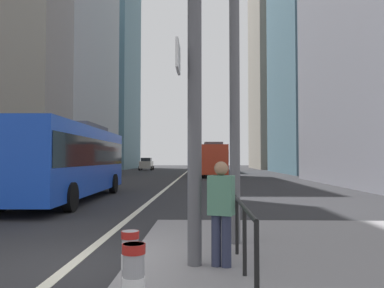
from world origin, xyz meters
TOP-DOWN VIEW (x-y plane):
  - ground_plane at (0.00, 20.00)m, footprint 160.00×160.00m
  - lane_centre_line at (0.00, 30.00)m, footprint 0.20×80.00m
  - office_tower_left_far at (-16.00, 62.62)m, footprint 11.13×16.29m
  - office_tower_right_far at (17.00, 64.53)m, footprint 10.74×16.50m
  - city_bus_blue_oncoming at (-3.54, 9.97)m, footprint 2.91×11.01m
  - city_bus_red_receding at (3.22, 33.27)m, footprint 2.77×10.56m
  - car_oncoming_mid at (-6.67, 53.63)m, footprint 2.13×4.06m
  - car_receding_near at (3.70, 55.28)m, footprint 2.20×4.54m
  - traffic_signal_gantry at (-0.21, -0.37)m, footprint 6.80×0.65m
  - bollard_right at (1.42, -2.15)m, footprint 0.20×0.20m
  - pedestrian_railing at (2.80, -0.26)m, footprint 0.06×3.70m
  - pedestrian_waiting at (2.49, -0.43)m, footprint 0.44×0.35m

SIDE VIEW (x-z plane):
  - ground_plane at x=0.00m, z-range 0.00..0.00m
  - lane_centre_line at x=0.00m, z-range 0.00..0.01m
  - bollard_right at x=1.42m, z-range 0.20..1.05m
  - pedestrian_railing at x=2.80m, z-range 0.37..1.35m
  - car_oncoming_mid at x=-6.67m, z-range 0.02..1.96m
  - car_receding_near at x=3.70m, z-range 0.02..1.96m
  - pedestrian_waiting at x=2.49m, z-range 0.23..1.83m
  - city_bus_red_receding at x=3.22m, z-range 0.13..3.53m
  - city_bus_blue_oncoming at x=-3.54m, z-range 0.14..3.54m
  - traffic_signal_gantry at x=-0.21m, z-range 1.14..7.14m
  - office_tower_left_far at x=-16.00m, z-range 0.00..39.79m
  - office_tower_right_far at x=17.00m, z-range 0.00..46.55m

